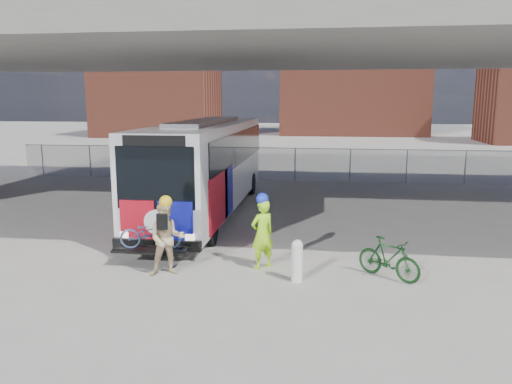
% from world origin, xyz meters
% --- Properties ---
extents(ground, '(160.00, 160.00, 0.00)m').
position_xyz_m(ground, '(0.00, 0.00, 0.00)').
color(ground, '#9E9991').
rests_on(ground, ground).
extents(bus, '(2.67, 12.94, 3.69)m').
position_xyz_m(bus, '(-2.00, 3.64, 2.11)').
color(bus, silver).
rests_on(bus, ground).
extents(overpass, '(40.00, 16.00, 7.95)m').
position_xyz_m(overpass, '(0.00, 4.00, 6.54)').
color(overpass, '#605E59').
rests_on(overpass, ground).
extents(chainlink_fence, '(30.00, 0.06, 30.00)m').
position_xyz_m(chainlink_fence, '(0.00, 12.00, 1.42)').
color(chainlink_fence, gray).
rests_on(chainlink_fence, ground).
extents(brick_buildings, '(54.00, 22.00, 12.00)m').
position_xyz_m(brick_buildings, '(1.23, 48.23, 5.42)').
color(brick_buildings, brown).
rests_on(brick_buildings, ground).
extents(smokestack, '(2.20, 2.20, 25.00)m').
position_xyz_m(smokestack, '(14.00, 55.00, 12.50)').
color(smokestack, brown).
rests_on(smokestack, ground).
extents(bollard, '(0.28, 0.28, 1.08)m').
position_xyz_m(bollard, '(2.00, -3.59, 0.58)').
color(bollard, white).
rests_on(bollard, ground).
extents(cyclist_hivis, '(0.81, 0.78, 2.06)m').
position_xyz_m(cyclist_hivis, '(1.02, -2.69, 0.99)').
color(cyclist_hivis, '#A3F91A').
rests_on(cyclist_hivis, ground).
extents(cyclist_tan, '(1.12, 1.00, 2.09)m').
position_xyz_m(cyclist_tan, '(-1.33, -3.56, 0.99)').
color(cyclist_tan, '#D5B888').
rests_on(cyclist_tan, ground).
extents(bike_parked, '(1.69, 1.44, 1.05)m').
position_xyz_m(bike_parked, '(4.28, -3.05, 0.52)').
color(bike_parked, '#123815').
rests_on(bike_parked, ground).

